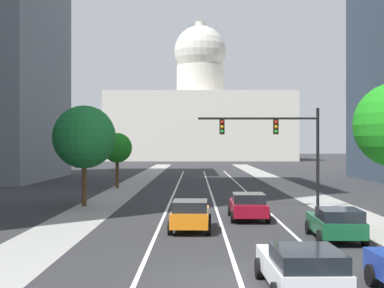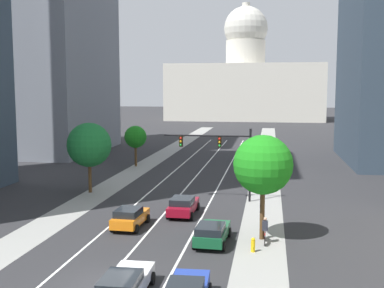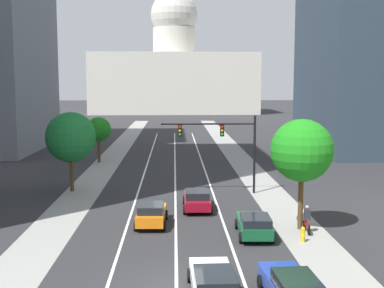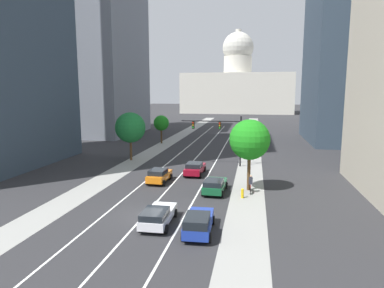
{
  "view_description": "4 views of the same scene",
  "coord_description": "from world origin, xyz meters",
  "px_view_note": "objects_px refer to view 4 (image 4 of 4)",
  "views": [
    {
      "loc": [
        -1.35,
        -17.16,
        4.12
      ],
      "look_at": [
        -1.58,
        24.43,
        4.17
      ],
      "focal_mm": 52.75,
      "sensor_mm": 36.0,
      "label": 1
    },
    {
      "loc": [
        8.28,
        -22.73,
        9.97
      ],
      "look_at": [
        0.16,
        26.76,
        4.17
      ],
      "focal_mm": 44.85,
      "sensor_mm": 36.0,
      "label": 2
    },
    {
      "loc": [
        -0.07,
        -22.8,
        9.25
      ],
      "look_at": [
        1.39,
        19.44,
        4.14
      ],
      "focal_mm": 48.14,
      "sensor_mm": 36.0,
      "label": 3
    },
    {
      "loc": [
        8.28,
        -24.06,
        9.6
      ],
      "look_at": [
        -0.27,
        21.91,
        2.33
      ],
      "focal_mm": 31.63,
      "sensor_mm": 36.0,
      "label": 4
    }
  ],
  "objects_px": {
    "car_white": "(158,216)",
    "street_tree_mid_left": "(130,128)",
    "car_orange": "(159,175)",
    "cyclist": "(251,184)",
    "traffic_signal_mast": "(221,131)",
    "street_tree_mid_right": "(250,140)",
    "car_blue": "(198,222)",
    "fire_hydrant": "(242,193)",
    "street_tree_near_left": "(161,123)",
    "car_crimson": "(195,168)",
    "car_green": "(215,185)",
    "capitol_building": "(237,87)"
  },
  "relations": [
    {
      "from": "car_white",
      "to": "street_tree_mid_left",
      "type": "bearing_deg",
      "value": 23.74
    },
    {
      "from": "car_orange",
      "to": "cyclist",
      "type": "bearing_deg",
      "value": -99.75
    },
    {
      "from": "traffic_signal_mast",
      "to": "street_tree_mid_right",
      "type": "bearing_deg",
      "value": -70.56
    },
    {
      "from": "car_blue",
      "to": "street_tree_mid_right",
      "type": "xyz_separation_m",
      "value": [
        3.13,
        11.15,
        4.19
      ]
    },
    {
      "from": "fire_hydrant",
      "to": "street_tree_near_left",
      "type": "bearing_deg",
      "value": 117.94
    },
    {
      "from": "street_tree_near_left",
      "to": "cyclist",
      "type": "bearing_deg",
      "value": -59.53
    },
    {
      "from": "traffic_signal_mast",
      "to": "cyclist",
      "type": "xyz_separation_m",
      "value": [
        3.97,
        -11.49,
        -3.72
      ]
    },
    {
      "from": "car_crimson",
      "to": "car_green",
      "type": "xyz_separation_m",
      "value": [
        3.13,
        -6.76,
        -0.01
      ]
    },
    {
      "from": "capitol_building",
      "to": "car_orange",
      "type": "relative_size",
      "value": 11.87
    },
    {
      "from": "traffic_signal_mast",
      "to": "street_tree_mid_left",
      "type": "height_order",
      "value": "street_tree_mid_left"
    },
    {
      "from": "car_crimson",
      "to": "street_tree_mid_left",
      "type": "height_order",
      "value": "street_tree_mid_left"
    },
    {
      "from": "street_tree_near_left",
      "to": "street_tree_mid_right",
      "type": "height_order",
      "value": "street_tree_mid_right"
    },
    {
      "from": "car_crimson",
      "to": "car_orange",
      "type": "bearing_deg",
      "value": 143.15
    },
    {
      "from": "car_white",
      "to": "cyclist",
      "type": "height_order",
      "value": "cyclist"
    },
    {
      "from": "car_crimson",
      "to": "street_tree_mid_left",
      "type": "bearing_deg",
      "value": 57.8
    },
    {
      "from": "car_white",
      "to": "cyclist",
      "type": "bearing_deg",
      "value": -36.09
    },
    {
      "from": "car_blue",
      "to": "street_tree_mid_left",
      "type": "relative_size",
      "value": 0.68
    },
    {
      "from": "car_green",
      "to": "street_tree_near_left",
      "type": "height_order",
      "value": "street_tree_near_left"
    },
    {
      "from": "car_green",
      "to": "traffic_signal_mast",
      "type": "relative_size",
      "value": 0.56
    },
    {
      "from": "car_white",
      "to": "street_tree_mid_right",
      "type": "relative_size",
      "value": 0.66
    },
    {
      "from": "street_tree_mid_left",
      "to": "fire_hydrant",
      "type": "bearing_deg",
      "value": -42.07
    },
    {
      "from": "street_tree_mid_left",
      "to": "car_orange",
      "type": "bearing_deg",
      "value": -56.24
    },
    {
      "from": "car_crimson",
      "to": "street_tree_mid_right",
      "type": "distance_m",
      "value": 9.2
    },
    {
      "from": "car_white",
      "to": "traffic_signal_mast",
      "type": "xyz_separation_m",
      "value": [
        2.53,
        20.85,
        3.83
      ]
    },
    {
      "from": "fire_hydrant",
      "to": "cyclist",
      "type": "height_order",
      "value": "cyclist"
    },
    {
      "from": "capitol_building",
      "to": "car_blue",
      "type": "height_order",
      "value": "capitol_building"
    },
    {
      "from": "car_orange",
      "to": "car_white",
      "type": "bearing_deg",
      "value": -162.63
    },
    {
      "from": "car_orange",
      "to": "street_tree_mid_left",
      "type": "xyz_separation_m",
      "value": [
        -7.21,
        10.78,
        3.85
      ]
    },
    {
      "from": "car_green",
      "to": "street_tree_mid_right",
      "type": "bearing_deg",
      "value": -61.68
    },
    {
      "from": "car_white",
      "to": "street_tree_mid_right",
      "type": "distance_m",
      "value": 12.73
    },
    {
      "from": "traffic_signal_mast",
      "to": "street_tree_mid_right",
      "type": "distance_m",
      "value": 11.29
    },
    {
      "from": "traffic_signal_mast",
      "to": "street_tree_near_left",
      "type": "bearing_deg",
      "value": 126.93
    },
    {
      "from": "car_crimson",
      "to": "traffic_signal_mast",
      "type": "height_order",
      "value": "traffic_signal_mast"
    },
    {
      "from": "street_tree_mid_left",
      "to": "car_crimson",
      "type": "bearing_deg",
      "value": -32.9
    },
    {
      "from": "car_crimson",
      "to": "car_white",
      "type": "distance_m",
      "value": 15.43
    },
    {
      "from": "cyclist",
      "to": "street_tree_mid_right",
      "type": "xyz_separation_m",
      "value": [
        -0.21,
        0.85,
        4.15
      ]
    },
    {
      "from": "car_green",
      "to": "street_tree_near_left",
      "type": "relative_size",
      "value": 0.84
    },
    {
      "from": "traffic_signal_mast",
      "to": "street_tree_near_left",
      "type": "distance_m",
      "value": 21.44
    },
    {
      "from": "car_crimson",
      "to": "fire_hydrant",
      "type": "distance_m",
      "value": 9.79
    },
    {
      "from": "car_orange",
      "to": "street_tree_mid_left",
      "type": "distance_m",
      "value": 13.53
    },
    {
      "from": "fire_hydrant",
      "to": "street_tree_mid_left",
      "type": "height_order",
      "value": "street_tree_mid_left"
    },
    {
      "from": "cyclist",
      "to": "street_tree_mid_left",
      "type": "height_order",
      "value": "street_tree_mid_left"
    },
    {
      "from": "car_white",
      "to": "cyclist",
      "type": "distance_m",
      "value": 11.39
    },
    {
      "from": "car_white",
      "to": "car_green",
      "type": "bearing_deg",
      "value": -21.18
    },
    {
      "from": "car_orange",
      "to": "car_green",
      "type": "height_order",
      "value": "car_orange"
    },
    {
      "from": "car_white",
      "to": "fire_hydrant",
      "type": "bearing_deg",
      "value": -38.87
    },
    {
      "from": "car_crimson",
      "to": "car_green",
      "type": "bearing_deg",
      "value": -154.44
    },
    {
      "from": "car_crimson",
      "to": "cyclist",
      "type": "xyz_separation_m",
      "value": [
        6.5,
        -6.07,
        0.09
      ]
    },
    {
      "from": "capitol_building",
      "to": "traffic_signal_mast",
      "type": "bearing_deg",
      "value": -87.95
    },
    {
      "from": "car_blue",
      "to": "street_tree_near_left",
      "type": "distance_m",
      "value": 41.3
    }
  ]
}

